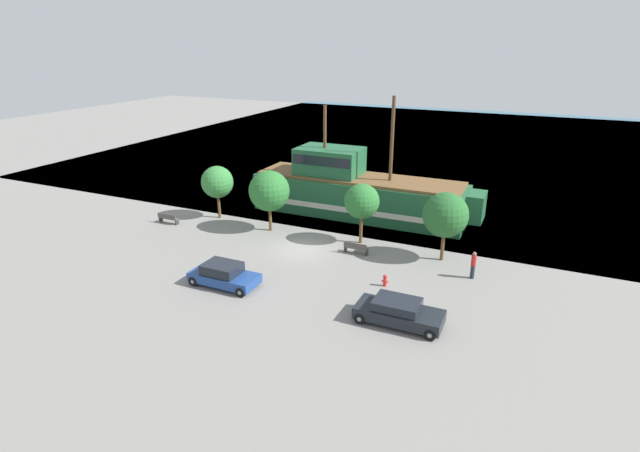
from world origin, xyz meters
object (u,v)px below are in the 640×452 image
at_px(moored_boat_dockside, 317,173).
at_px(pedestrian_walking_near, 473,265).
at_px(parked_car_curb_mid, 224,275).
at_px(pirate_ship, 356,191).
at_px(moored_boat_outer, 318,181).
at_px(bench_promenade_west, 356,248).
at_px(bench_promenade_east, 168,218).
at_px(fire_hydrant, 385,280).
at_px(parked_car_curb_front, 398,312).

xyz_separation_m(moored_boat_dockside, pedestrian_walking_near, (19.07, -17.55, 0.24)).
bearing_deg(pedestrian_walking_near, parked_car_curb_mid, -151.98).
xyz_separation_m(pirate_ship, moored_boat_outer, (-6.40, 6.10, -1.32)).
bearing_deg(bench_promenade_west, bench_promenade_east, -177.95).
bearing_deg(fire_hydrant, bench_promenade_west, 131.04).
xyz_separation_m(moored_boat_outer, bench_promenade_east, (-6.90, -14.70, -0.33)).
bearing_deg(pedestrian_walking_near, fire_hydrant, -144.76).
relative_size(pirate_ship, parked_car_curb_front, 4.18).
bearing_deg(moored_boat_dockside, fire_hydrant, -55.56).
xyz_separation_m(parked_car_curb_front, fire_hydrant, (-1.96, 3.86, -0.28)).
bearing_deg(pirate_ship, bench_promenade_east, -147.10).
distance_m(moored_boat_outer, bench_promenade_west, 16.98).
distance_m(pirate_ship, moored_boat_dockside, 12.04).
bearing_deg(bench_promenade_west, fire_hydrant, -48.96).
distance_m(parked_car_curb_mid, bench_promenade_east, 12.92).
bearing_deg(parked_car_curb_front, moored_boat_dockside, 123.33).
bearing_deg(moored_boat_dockside, pirate_ship, -48.70).
bearing_deg(pedestrian_walking_near, parked_car_curb_front, -111.09).
bearing_deg(pedestrian_walking_near, pirate_ship, 142.51).
distance_m(bench_promenade_east, bench_promenade_west, 16.35).
relative_size(moored_boat_dockside, parked_car_curb_front, 1.26).
bearing_deg(parked_car_curb_mid, moored_boat_outer, 99.61).
xyz_separation_m(moored_boat_outer, pedestrian_walking_near, (17.57, -14.67, 0.15)).
xyz_separation_m(pirate_ship, fire_hydrant, (6.44, -11.92, -1.69)).
bearing_deg(pirate_ship, parked_car_curb_front, -61.99).
relative_size(moored_boat_outer, pedestrian_walking_near, 4.20).
distance_m(moored_boat_outer, fire_hydrant, 22.12).
distance_m(parked_car_curb_front, parked_car_curb_mid, 11.06).
xyz_separation_m(moored_boat_dockside, bench_promenade_west, (10.94, -17.00, -0.25)).
bearing_deg(pirate_ship, moored_boat_dockside, 131.30).
height_order(parked_car_curb_mid, bench_promenade_east, parked_car_curb_mid).
height_order(moored_boat_dockside, fire_hydrant, moored_boat_dockside).
bearing_deg(fire_hydrant, moored_boat_dockside, 124.44).
bearing_deg(bench_promenade_east, pirate_ship, 32.90).
relative_size(pirate_ship, bench_promenade_west, 11.29).
bearing_deg(pirate_ship, bench_promenade_west, -69.22).
bearing_deg(pedestrian_walking_near, bench_promenade_west, 176.12).
relative_size(pirate_ship, parked_car_curb_mid, 4.54).
distance_m(moored_boat_outer, pedestrian_walking_near, 22.89).
distance_m(parked_car_curb_front, pedestrian_walking_near, 7.73).
bearing_deg(parked_car_curb_mid, parked_car_curb_front, 0.81).
distance_m(bench_promenade_west, pedestrian_walking_near, 8.16).
bearing_deg(bench_promenade_west, pedestrian_walking_near, -3.88).
bearing_deg(parked_car_curb_front, parked_car_curb_mid, -179.19).
bearing_deg(moored_boat_dockside, bench_promenade_east, -107.07).
relative_size(moored_boat_dockside, bench_promenade_west, 3.41).
relative_size(pirate_ship, bench_promenade_east, 10.71).
xyz_separation_m(parked_car_curb_front, bench_promenade_east, (-21.69, 7.17, -0.25)).
xyz_separation_m(parked_car_curb_front, bench_promenade_west, (-5.35, 7.76, -0.25)).
bearing_deg(bench_promenade_west, parked_car_curb_mid, -125.79).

